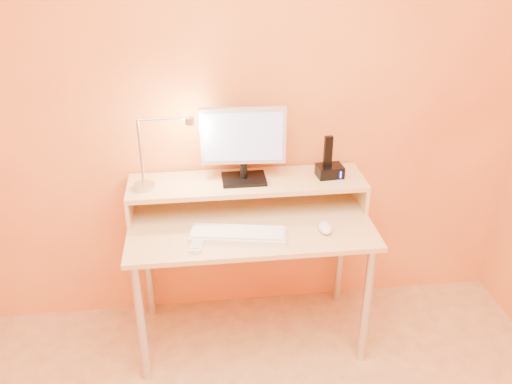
{
  "coord_description": "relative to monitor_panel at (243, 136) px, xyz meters",
  "views": [
    {
      "loc": [
        -0.24,
        -1.11,
        2.08
      ],
      "look_at": [
        0.02,
        1.13,
        0.92
      ],
      "focal_mm": 37.83,
      "sensor_mm": 36.0,
      "label": 1
    }
  ],
  "objects": [
    {
      "name": "desk_leg_br",
      "position": [
        0.57,
        0.09,
        -0.77
      ],
      "size": [
        0.04,
        0.04,
        0.69
      ],
      "primitive_type": "cylinder",
      "color": "silver",
      "rests_on": "floor"
    },
    {
      "name": "monitor_panel",
      "position": [
        0.0,
        0.0,
        0.0
      ],
      "size": [
        0.42,
        0.06,
        0.28
      ],
      "primitive_type": "cube",
      "rotation": [
        0.0,
        0.0,
        -0.07
      ],
      "color": "#BABAC1",
      "rests_on": "monitor_neck"
    },
    {
      "name": "desk_leg_fl",
      "position": [
        -0.53,
        -0.41,
        -0.77
      ],
      "size": [
        0.04,
        0.04,
        0.69
      ],
      "primitive_type": "cylinder",
      "color": "silver",
      "rests_on": "floor"
    },
    {
      "name": "wall_back",
      "position": [
        0.02,
        0.16,
        0.13
      ],
      "size": [
        3.0,
        0.04,
        2.5
      ],
      "primitive_type": "cube",
      "color": "#F39A43",
      "rests_on": "floor"
    },
    {
      "name": "desk_leg_fr",
      "position": [
        0.57,
        -0.41,
        -0.77
      ],
      "size": [
        0.04,
        0.04,
        0.69
      ],
      "primitive_type": "cylinder",
      "color": "silver",
      "rests_on": "floor"
    },
    {
      "name": "shelf_riser_left",
      "position": [
        -0.57,
        -0.01,
        -0.33
      ],
      "size": [
        0.02,
        0.3,
        0.14
      ],
      "primitive_type": "cube",
      "color": "#D8B675",
      "rests_on": "desk_lower"
    },
    {
      "name": "remote_control",
      "position": [
        -0.24,
        -0.31,
        -0.39
      ],
      "size": [
        0.09,
        0.2,
        0.02
      ],
      "primitive_type": "cube",
      "rotation": [
        0.0,
        0.0,
        -0.19
      ],
      "color": "silver",
      "rests_on": "desk_lower"
    },
    {
      "name": "desk_lower",
      "position": [
        0.02,
        -0.16,
        -0.41
      ],
      "size": [
        1.2,
        0.6,
        0.02
      ],
      "primitive_type": "cube",
      "color": "#D8B675",
      "rests_on": "floor"
    },
    {
      "name": "lamp_head",
      "position": [
        -0.25,
        -0.04,
        0.1
      ],
      "size": [
        0.04,
        0.04,
        0.03
      ],
      "primitive_type": "cylinder",
      "color": "silver",
      "rests_on": "lamp_arm"
    },
    {
      "name": "monitor_screen",
      "position": [
        0.0,
        -0.02,
        0.0
      ],
      "size": [
        0.38,
        0.03,
        0.25
      ],
      "primitive_type": "cube",
      "rotation": [
        0.0,
        0.0,
        -0.07
      ],
      "color": "#96AFDB",
      "rests_on": "monitor_panel"
    },
    {
      "name": "monitor_back",
      "position": [
        0.0,
        0.02,
        0.0
      ],
      "size": [
        0.38,
        0.04,
        0.24
      ],
      "primitive_type": "cube",
      "rotation": [
        0.0,
        0.0,
        -0.07
      ],
      "color": "black",
      "rests_on": "monitor_panel"
    },
    {
      "name": "monitor_foot",
      "position": [
        0.0,
        -0.01,
        -0.23
      ],
      "size": [
        0.22,
        0.16,
        0.02
      ],
      "primitive_type": "cube",
      "color": "black",
      "rests_on": "desk_shelf"
    },
    {
      "name": "phone_handset",
      "position": [
        0.43,
        -0.01,
        -0.1
      ],
      "size": [
        0.04,
        0.03,
        0.16
      ],
      "primitive_type": "cube",
      "rotation": [
        0.0,
        0.0,
        0.08
      ],
      "color": "black",
      "rests_on": "phone_dock"
    },
    {
      "name": "phone_led",
      "position": [
        0.49,
        -0.06,
        -0.21
      ],
      "size": [
        0.01,
        0.0,
        0.04
      ],
      "primitive_type": "cube",
      "color": "#1B28F1",
      "rests_on": "phone_dock"
    },
    {
      "name": "desk_leg_bl",
      "position": [
        -0.53,
        0.09,
        -0.77
      ],
      "size": [
        0.04,
        0.04,
        0.69
      ],
      "primitive_type": "cylinder",
      "color": "silver",
      "rests_on": "floor"
    },
    {
      "name": "lamp_arm",
      "position": [
        -0.37,
        -0.04,
        0.12
      ],
      "size": [
        0.24,
        0.01,
        0.01
      ],
      "primitive_type": "cylinder",
      "rotation": [
        0.0,
        1.57,
        0.0
      ],
      "color": "silver",
      "rests_on": "lamp_post"
    },
    {
      "name": "lamp_post",
      "position": [
        -0.49,
        -0.04,
        -0.05
      ],
      "size": [
        0.01,
        0.01,
        0.33
      ],
      "primitive_type": "cylinder",
      "color": "silver",
      "rests_on": "lamp_base"
    },
    {
      "name": "keyboard",
      "position": [
        -0.06,
        -0.28,
        -0.39
      ],
      "size": [
        0.47,
        0.22,
        0.02
      ],
      "primitive_type": "cube",
      "rotation": [
        0.0,
        0.0,
        -0.18
      ],
      "color": "silver",
      "rests_on": "desk_lower"
    },
    {
      "name": "phone_dock",
      "position": [
        0.44,
        -0.01,
        -0.21
      ],
      "size": [
        0.14,
        0.11,
        0.06
      ],
      "primitive_type": "cube",
      "rotation": [
        0.0,
        0.0,
        0.08
      ],
      "color": "black",
      "rests_on": "desk_shelf"
    },
    {
      "name": "desk_shelf",
      "position": [
        0.02,
        -0.01,
        -0.25
      ],
      "size": [
        1.2,
        0.3,
        0.02
      ],
      "primitive_type": "cube",
      "color": "#D8B675",
      "rests_on": "desk_lower"
    },
    {
      "name": "shelf_riser_right",
      "position": [
        0.61,
        -0.01,
        -0.33
      ],
      "size": [
        0.02,
        0.3,
        0.14
      ],
      "primitive_type": "cube",
      "color": "#D8B675",
      "rests_on": "desk_lower"
    },
    {
      "name": "lamp_base",
      "position": [
        -0.49,
        -0.04,
        -0.23
      ],
      "size": [
        0.1,
        0.1,
        0.02
      ],
      "primitive_type": "cylinder",
      "color": "silver",
      "rests_on": "desk_shelf"
    },
    {
      "name": "lamp_bulb",
      "position": [
        -0.25,
        -0.04,
        0.09
      ],
      "size": [
        0.03,
        0.03,
        0.0
      ],
      "primitive_type": "cylinder",
      "color": "#FFEAC6",
      "rests_on": "lamp_head"
    },
    {
      "name": "monitor_neck",
      "position": [
        0.0,
        -0.01,
        -0.19
      ],
      "size": [
        0.04,
        0.04,
        0.07
      ],
      "primitive_type": "cylinder",
      "color": "black",
      "rests_on": "monitor_foot"
    },
    {
      "name": "mouse",
      "position": [
        0.36,
        -0.28,
        -0.38
      ],
      "size": [
        0.07,
        0.12,
        0.04
      ],
      "primitive_type": "ellipsoid",
      "rotation": [
        0.0,
        0.0,
        -0.07
      ],
      "color": "silver",
      "rests_on": "desk_lower"
    }
  ]
}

